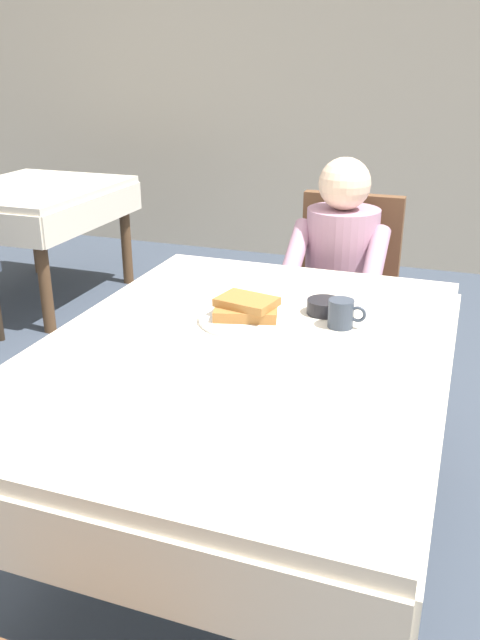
{
  "coord_description": "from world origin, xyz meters",
  "views": [
    {
      "loc": [
        0.55,
        -1.57,
        1.49
      ],
      "look_at": [
        -0.02,
        0.05,
        0.79
      ],
      "focal_mm": 36.65,
      "sensor_mm": 36.0,
      "label": 1
    }
  ],
  "objects_px": {
    "knife_right_of_plate": "(304,331)",
    "background_table_far": "(34,205)",
    "chair_diner": "(344,288)",
    "spoon_near_edge": "(209,361)",
    "dining_table_main": "(242,372)",
    "cup_coffee": "(342,314)",
    "diner_person": "(339,268)",
    "bowl_butter": "(324,307)",
    "plate_breakfast": "(245,319)",
    "fork_left_of_plate": "(185,315)",
    "breakfast_stack": "(246,308)"
  },
  "relations": [
    {
      "from": "fork_left_of_plate",
      "to": "spoon_near_edge",
      "type": "relative_size",
      "value": 1.2
    },
    {
      "from": "spoon_near_edge",
      "to": "background_table_far",
      "type": "xyz_separation_m",
      "value": [
        -1.98,
        1.96,
        -0.12
      ]
    },
    {
      "from": "dining_table_main",
      "to": "chair_diner",
      "type": "xyz_separation_m",
      "value": [
        0.07,
        1.17,
        -0.12
      ]
    },
    {
      "from": "breakfast_stack",
      "to": "knife_right_of_plate",
      "type": "xyz_separation_m",
      "value": [
        0.19,
        -0.02,
        -0.04
      ]
    },
    {
      "from": "dining_table_main",
      "to": "diner_person",
      "type": "height_order",
      "value": "diner_person"
    },
    {
      "from": "breakfast_stack",
      "to": "fork_left_of_plate",
      "type": "height_order",
      "value": "breakfast_stack"
    },
    {
      "from": "chair_diner",
      "to": "spoon_near_edge",
      "type": "relative_size",
      "value": 6.2
    },
    {
      "from": "plate_breakfast",
      "to": "breakfast_stack",
      "type": "height_order",
      "value": "breakfast_stack"
    },
    {
      "from": "diner_person",
      "to": "knife_right_of_plate",
      "type": "relative_size",
      "value": 5.6
    },
    {
      "from": "knife_right_of_plate",
      "to": "fork_left_of_plate",
      "type": "bearing_deg",
      "value": 87.47
    },
    {
      "from": "spoon_near_edge",
      "to": "plate_breakfast",
      "type": "bearing_deg",
      "value": 84.22
    },
    {
      "from": "dining_table_main",
      "to": "cup_coffee",
      "type": "distance_m",
      "value": 0.34
    },
    {
      "from": "bowl_butter",
      "to": "spoon_near_edge",
      "type": "distance_m",
      "value": 0.49
    },
    {
      "from": "fork_left_of_plate",
      "to": "diner_person",
      "type": "bearing_deg",
      "value": -21.81
    },
    {
      "from": "chair_diner",
      "to": "fork_left_of_plate",
      "type": "xyz_separation_m",
      "value": [
        -0.31,
        -1.03,
        0.21
      ]
    },
    {
      "from": "diner_person",
      "to": "spoon_near_edge",
      "type": "distance_m",
      "value": 1.16
    },
    {
      "from": "background_table_far",
      "to": "bowl_butter",
      "type": "bearing_deg",
      "value": -34.61
    },
    {
      "from": "chair_diner",
      "to": "diner_person",
      "type": "relative_size",
      "value": 0.83
    },
    {
      "from": "diner_person",
      "to": "bowl_butter",
      "type": "bearing_deg",
      "value": 97.59
    },
    {
      "from": "background_table_far",
      "to": "dining_table_main",
      "type": "bearing_deg",
      "value": -41.85
    },
    {
      "from": "chair_diner",
      "to": "breakfast_stack",
      "type": "bearing_deg",
      "value": 83.59
    },
    {
      "from": "background_table_far",
      "to": "fork_left_of_plate",
      "type": "bearing_deg",
      "value": -43.15
    },
    {
      "from": "cup_coffee",
      "to": "background_table_far",
      "type": "bearing_deg",
      "value": 144.68
    },
    {
      "from": "knife_right_of_plate",
      "to": "background_table_far",
      "type": "height_order",
      "value": "knife_right_of_plate"
    },
    {
      "from": "dining_table_main",
      "to": "fork_left_of_plate",
      "type": "bearing_deg",
      "value": 149.78
    },
    {
      "from": "plate_breakfast",
      "to": "breakfast_stack",
      "type": "xyz_separation_m",
      "value": [
        0.0,
        -0.0,
        0.04
      ]
    },
    {
      "from": "diner_person",
      "to": "plate_breakfast",
      "type": "height_order",
      "value": "diner_person"
    },
    {
      "from": "dining_table_main",
      "to": "background_table_far",
      "type": "height_order",
      "value": "same"
    },
    {
      "from": "chair_diner",
      "to": "background_table_far",
      "type": "height_order",
      "value": "chair_diner"
    },
    {
      "from": "spoon_near_edge",
      "to": "dining_table_main",
      "type": "bearing_deg",
      "value": 65.44
    },
    {
      "from": "dining_table_main",
      "to": "diner_person",
      "type": "xyz_separation_m",
      "value": [
        0.07,
        1.01,
        0.02
      ]
    },
    {
      "from": "plate_breakfast",
      "to": "background_table_far",
      "type": "height_order",
      "value": "plate_breakfast"
    },
    {
      "from": "diner_person",
      "to": "background_table_far",
      "type": "relative_size",
      "value": 1.0
    },
    {
      "from": "diner_person",
      "to": "cup_coffee",
      "type": "height_order",
      "value": "diner_person"
    },
    {
      "from": "cup_coffee",
      "to": "dining_table_main",
      "type": "bearing_deg",
      "value": -137.78
    },
    {
      "from": "cup_coffee",
      "to": "spoon_near_edge",
      "type": "relative_size",
      "value": 0.75
    },
    {
      "from": "knife_right_of_plate",
      "to": "background_table_far",
      "type": "distance_m",
      "value": 2.75
    },
    {
      "from": "plate_breakfast",
      "to": "diner_person",
      "type": "bearing_deg",
      "value": 82.12
    },
    {
      "from": "diner_person",
      "to": "chair_diner",
      "type": "bearing_deg",
      "value": -90.0
    },
    {
      "from": "diner_person",
      "to": "plate_breakfast",
      "type": "xyz_separation_m",
      "value": [
        -0.12,
        -0.85,
        0.08
      ]
    },
    {
      "from": "diner_person",
      "to": "background_table_far",
      "type": "xyz_separation_m",
      "value": [
        -2.1,
        0.81,
        -0.05
      ]
    },
    {
      "from": "plate_breakfast",
      "to": "bowl_butter",
      "type": "bearing_deg",
      "value": 34.39
    },
    {
      "from": "dining_table_main",
      "to": "plate_breakfast",
      "type": "height_order",
      "value": "plate_breakfast"
    },
    {
      "from": "knife_right_of_plate",
      "to": "spoon_near_edge",
      "type": "distance_m",
      "value": 0.34
    },
    {
      "from": "dining_table_main",
      "to": "diner_person",
      "type": "distance_m",
      "value": 1.02
    },
    {
      "from": "chair_diner",
      "to": "plate_breakfast",
      "type": "bearing_deg",
      "value": 83.33
    },
    {
      "from": "dining_table_main",
      "to": "bowl_butter",
      "type": "xyz_separation_m",
      "value": [
        0.16,
        0.3,
        0.11
      ]
    },
    {
      "from": "breakfast_stack",
      "to": "spoon_near_edge",
      "type": "height_order",
      "value": "breakfast_stack"
    },
    {
      "from": "diner_person",
      "to": "breakfast_stack",
      "type": "relative_size",
      "value": 5.33
    },
    {
      "from": "breakfast_stack",
      "to": "diner_person",
      "type": "bearing_deg",
      "value": 82.43
    }
  ]
}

